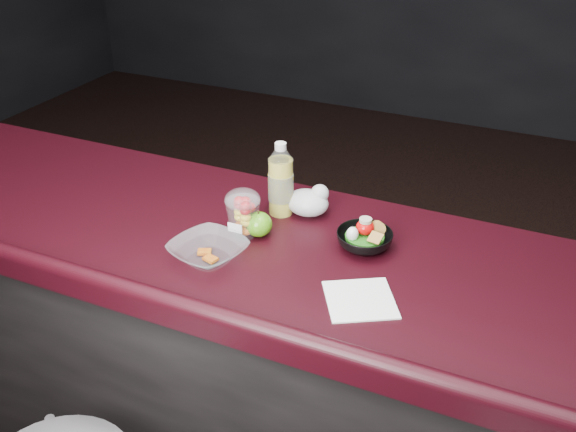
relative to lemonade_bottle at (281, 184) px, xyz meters
The scene contains 8 objects.
counter 0.62m from the lemonade_bottle, 82.74° to the right, with size 4.06×0.71×1.02m.
lemonade_bottle is the anchor object (origin of this frame).
fruit_cup 0.16m from the lemonade_bottle, 105.11° to the right, with size 0.10×0.10×0.14m.
green_apple 0.15m from the lemonade_bottle, 91.23° to the right, with size 0.08×0.08×0.08m.
plastic_bag 0.10m from the lemonade_bottle, 18.94° to the left, with size 0.13×0.10×0.09m.
snack_bowl 0.30m from the lemonade_bottle, 15.95° to the right, with size 0.17×0.17×0.08m.
takeout_bowl 0.31m from the lemonade_bottle, 103.43° to the right, with size 0.24×0.24×0.05m.
paper_napkin 0.47m from the lemonade_bottle, 41.28° to the right, with size 0.16×0.16×0.00m, color white.
Camera 1 is at (0.67, -1.02, 1.96)m, focal length 40.00 mm.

